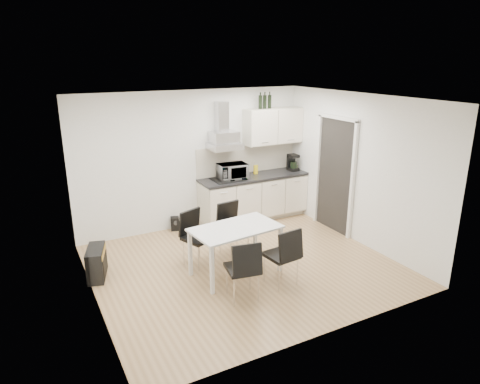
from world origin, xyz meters
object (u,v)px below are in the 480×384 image
(dining_table, at_px, (236,233))
(guitar_amp, at_px, (96,263))
(chair_near_right, at_px, (281,256))
(floor_speaker, at_px, (175,224))
(chair_far_left, at_px, (199,239))
(kitchenette, at_px, (255,179))
(chair_near_left, at_px, (242,269))
(chair_far_right, at_px, (234,230))

(dining_table, bearing_deg, guitar_amp, 149.54)
(chair_near_right, distance_m, floor_speaker, 2.74)
(chair_far_left, bearing_deg, chair_near_right, 105.40)
(kitchenette, relative_size, chair_near_left, 2.86)
(chair_near_left, distance_m, chair_near_right, 0.69)
(guitar_amp, bearing_deg, chair_far_left, 4.32)
(chair_near_right, bearing_deg, guitar_amp, 141.82)
(kitchenette, height_order, guitar_amp, kitchenette)
(chair_far_left, distance_m, floor_speaker, 1.57)
(dining_table, bearing_deg, chair_near_right, -59.56)
(chair_far_left, distance_m, chair_far_right, 0.66)
(chair_near_right, bearing_deg, kitchenette, 62.08)
(chair_near_left, distance_m, floor_speaker, 2.75)
(kitchenette, distance_m, chair_near_right, 2.69)
(chair_far_left, relative_size, guitar_amp, 1.45)
(kitchenette, height_order, chair_far_right, kitchenette)
(chair_near_left, bearing_deg, chair_near_right, 18.01)
(chair_far_left, bearing_deg, chair_far_right, 164.68)
(chair_far_right, bearing_deg, chair_near_right, 91.36)
(kitchenette, bearing_deg, floor_speaker, 174.28)
(kitchenette, xyz_separation_m, chair_near_left, (-1.66, -2.57, -0.39))
(chair_far_right, distance_m, guitar_amp, 2.19)
(kitchenette, bearing_deg, chair_far_right, -131.13)
(chair_far_right, distance_m, chair_near_right, 1.19)
(dining_table, xyz_separation_m, chair_near_left, (-0.25, -0.68, -0.22))
(dining_table, height_order, chair_far_left, chair_far_left)
(dining_table, relative_size, chair_far_right, 1.56)
(guitar_amp, bearing_deg, kitchenette, 34.04)
(chair_near_right, bearing_deg, chair_far_left, 119.86)
(chair_near_right, bearing_deg, chair_far_right, 91.27)
(floor_speaker, bearing_deg, chair_near_left, -72.49)
(chair_near_left, bearing_deg, kitchenette, 67.23)
(guitar_amp, height_order, floor_speaker, guitar_amp)
(dining_table, relative_size, chair_near_left, 1.56)
(chair_far_left, relative_size, chair_near_right, 1.00)
(chair_near_left, height_order, chair_near_right, same)
(chair_far_right, height_order, chair_near_right, same)
(chair_near_left, relative_size, chair_near_right, 1.00)
(kitchenette, height_order, dining_table, kitchenette)
(dining_table, distance_m, floor_speaker, 2.14)
(chair_far_left, xyz_separation_m, guitar_amp, (-1.51, 0.33, -0.20))
(dining_table, xyz_separation_m, chair_far_right, (0.28, 0.59, -0.22))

